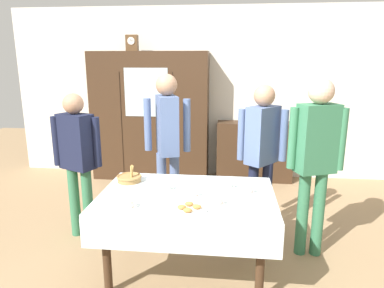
{
  "coord_description": "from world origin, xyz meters",
  "views": [
    {
      "loc": [
        0.35,
        -3.0,
        1.9
      ],
      "look_at": [
        0.0,
        0.2,
        1.11
      ],
      "focal_mm": 32.45,
      "sensor_mm": 36.0,
      "label": 1
    }
  ],
  "objects": [
    {
      "name": "tea_cup_near_left",
      "position": [
        0.27,
        -0.39,
        0.79
      ],
      "size": [
        0.13,
        0.13,
        0.06
      ],
      "color": "white",
      "rests_on": "dining_table"
    },
    {
      "name": "spoon_back_edge",
      "position": [
        0.44,
        0.15,
        0.76
      ],
      "size": [
        0.12,
        0.02,
        0.01
      ],
      "color": "silver",
      "rests_on": "dining_table"
    },
    {
      "name": "tea_cup_far_right",
      "position": [
        0.05,
        -0.25,
        0.79
      ],
      "size": [
        0.13,
        0.13,
        0.06
      ],
      "color": "white",
      "rests_on": "dining_table"
    },
    {
      "name": "person_by_cabinet",
      "position": [
        0.7,
        0.63,
        1.0
      ],
      "size": [
        0.52,
        0.4,
        1.64
      ],
      "color": "#191E38",
      "rests_on": "ground"
    },
    {
      "name": "ground_plane",
      "position": [
        0.0,
        0.0,
        0.0
      ],
      "size": [
        12.0,
        12.0,
        0.0
      ],
      "primitive_type": "plane",
      "color": "#997A56",
      "rests_on": "ground"
    },
    {
      "name": "person_near_right_end",
      "position": [
        -1.23,
        0.36,
        0.95
      ],
      "size": [
        0.52,
        0.33,
        1.56
      ],
      "color": "#33704C",
      "rests_on": "ground"
    },
    {
      "name": "bread_basket",
      "position": [
        -0.59,
        0.05,
        0.79
      ],
      "size": [
        0.24,
        0.24,
        0.16
      ],
      "color": "#9E7542",
      "rests_on": "dining_table"
    },
    {
      "name": "wall_cabinet",
      "position": [
        -0.9,
        2.35,
        1.01
      ],
      "size": [
        1.84,
        0.46,
        2.01
      ],
      "color": "#3D2819",
      "rests_on": "ground"
    },
    {
      "name": "spoon_near_right",
      "position": [
        0.18,
        0.12,
        0.76
      ],
      "size": [
        0.12,
        0.02,
        0.01
      ],
      "color": "silver",
      "rests_on": "dining_table"
    },
    {
      "name": "tea_cup_near_right",
      "position": [
        -0.42,
        -0.53,
        0.79
      ],
      "size": [
        0.13,
        0.13,
        0.06
      ],
      "color": "white",
      "rests_on": "dining_table"
    },
    {
      "name": "back_wall",
      "position": [
        0.0,
        2.65,
        1.35
      ],
      "size": [
        6.4,
        0.1,
        2.7
      ],
      "primitive_type": "cube",
      "color": "silver",
      "rests_on": "ground"
    },
    {
      "name": "dining_table",
      "position": [
        0.0,
        -0.23,
        0.65
      ],
      "size": [
        1.51,
        1.02,
        0.76
      ],
      "color": "#3D2819",
      "rests_on": "ground"
    },
    {
      "name": "pastry_plate",
      "position": [
        0.06,
        -0.53,
        0.77
      ],
      "size": [
        0.28,
        0.28,
        0.05
      ],
      "color": "white",
      "rests_on": "dining_table"
    },
    {
      "name": "bookshelf_low",
      "position": [
        0.76,
        2.41,
        0.47
      ],
      "size": [
        1.18,
        0.35,
        0.93
      ],
      "color": "#3D2819",
      "rests_on": "ground"
    },
    {
      "name": "mantel_clock",
      "position": [
        -1.15,
        2.35,
        2.13
      ],
      "size": [
        0.18,
        0.11,
        0.24
      ],
      "color": "brown",
      "rests_on": "wall_cabinet"
    },
    {
      "name": "tea_cup_far_left",
      "position": [
        0.53,
        -0.12,
        0.79
      ],
      "size": [
        0.13,
        0.13,
        0.06
      ],
      "color": "white",
      "rests_on": "dining_table"
    },
    {
      "name": "person_behind_table_left",
      "position": [
        1.16,
        0.23,
        1.07
      ],
      "size": [
        0.52,
        0.31,
        1.74
      ],
      "color": "#33704C",
      "rests_on": "ground"
    },
    {
      "name": "book_stack",
      "position": [
        0.76,
        2.41,
        0.98
      ],
      "size": [
        0.16,
        0.2,
        0.08
      ],
      "color": "#99332D",
      "rests_on": "bookshelf_low"
    },
    {
      "name": "person_behind_table_right",
      "position": [
        -0.33,
        0.72,
        1.07
      ],
      "size": [
        0.52,
        0.41,
        1.75
      ],
      "color": "slate",
      "rests_on": "ground"
    },
    {
      "name": "tea_cup_back_edge",
      "position": [
        -0.19,
        -0.12,
        0.79
      ],
      "size": [
        0.13,
        0.13,
        0.06
      ],
      "color": "silver",
      "rests_on": "dining_table"
    },
    {
      "name": "tea_cup_center",
      "position": [
        0.36,
        -0.02,
        0.79
      ],
      "size": [
        0.13,
        0.13,
        0.06
      ],
      "color": "silver",
      "rests_on": "dining_table"
    }
  ]
}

